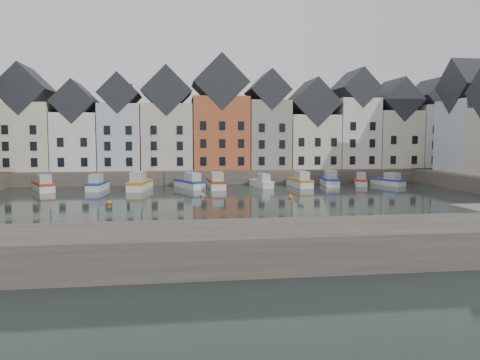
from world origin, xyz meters
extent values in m
plane|color=black|center=(0.00, 0.00, 0.00)|extent=(260.00, 260.00, 0.00)
cube|color=#463E35|center=(0.00, 30.00, 1.00)|extent=(90.00, 16.00, 2.00)
cube|color=#463E35|center=(-10.00, -22.00, 1.00)|extent=(50.00, 6.00, 2.00)
ellipsoid|color=#2B381C|center=(0.00, 56.00, -18.00)|extent=(153.60, 70.40, 64.00)
sphere|color=black|center=(-13.94, 50.93, 8.70)|extent=(5.77, 5.77, 5.77)
sphere|color=black|center=(24.86, 60.75, 8.12)|extent=(5.27, 5.27, 5.27)
sphere|color=black|center=(31.82, 54.20, 7.88)|extent=(5.07, 5.07, 5.07)
sphere|color=black|center=(14.28, 55.19, 7.82)|extent=(5.01, 5.01, 5.01)
sphere|color=black|center=(-37.67, 56.61, 6.57)|extent=(3.94, 3.94, 3.94)
sphere|color=black|center=(28.33, 60.25, 8.05)|extent=(5.21, 5.21, 5.21)
sphere|color=black|center=(1.99, 58.64, 8.32)|extent=(5.45, 5.45, 5.45)
sphere|color=black|center=(37.80, 48.31, 7.21)|extent=(4.49, 4.49, 4.49)
cube|color=beige|center=(-29.17, 28.00, 7.04)|extent=(7.67, 8.00, 10.07)
cube|color=black|center=(-29.17, 28.00, 13.97)|extent=(7.67, 8.16, 7.67)
cube|color=white|center=(-21.90, 28.00, 6.30)|extent=(6.56, 8.00, 8.61)
cube|color=black|center=(-21.90, 28.00, 12.23)|extent=(6.56, 8.16, 6.56)
cube|color=silver|center=(-15.37, 28.00, 7.01)|extent=(6.20, 8.00, 10.02)
cube|color=black|center=(-15.37, 28.00, 13.55)|extent=(6.20, 8.16, 6.20)
cube|color=beige|center=(-8.27, 28.00, 7.04)|extent=(7.70, 8.00, 10.08)
cube|color=black|center=(-8.27, 28.00, 13.98)|extent=(7.70, 8.16, 7.70)
cube|color=#B35733|center=(0.07, 28.00, 7.64)|extent=(8.69, 8.00, 11.28)
cube|color=black|center=(0.07, 28.00, 15.43)|extent=(8.69, 8.16, 8.69)
cube|color=gray|center=(7.78, 28.00, 7.39)|extent=(6.43, 8.00, 10.78)
cube|color=black|center=(7.78, 28.00, 14.37)|extent=(6.43, 8.16, 6.43)
cube|color=beige|center=(15.08, 28.00, 6.28)|extent=(7.88, 8.00, 8.56)
cube|color=black|center=(15.08, 28.00, 12.51)|extent=(7.88, 8.16, 7.88)
cube|color=silver|center=(22.42, 28.00, 7.64)|extent=(6.50, 8.00, 11.27)
cube|color=black|center=(22.42, 28.00, 14.88)|extent=(6.50, 8.16, 6.50)
cube|color=beige|center=(29.43, 28.00, 6.66)|extent=(7.23, 8.00, 9.32)
cube|color=black|center=(29.43, 28.00, 13.11)|extent=(7.23, 8.16, 7.23)
cube|color=white|center=(36.28, 28.00, 7.16)|extent=(6.18, 8.00, 10.32)
cube|color=black|center=(36.28, 28.00, 13.85)|extent=(6.18, 8.16, 6.18)
cube|color=silver|center=(36.00, 16.26, 7.19)|extent=(7.47, 8.00, 10.38)
cube|color=black|center=(36.00, 16.26, 14.36)|extent=(7.62, 8.00, 8.00)
sphere|color=#C27D16|center=(-4.00, 8.00, 0.15)|extent=(0.50, 0.50, 0.50)
sphere|color=#C27D16|center=(6.00, 5.00, 0.15)|extent=(0.50, 0.50, 0.50)
sphere|color=#C27D16|center=(-14.00, 3.00, 0.15)|extent=(0.50, 0.50, 0.50)
cube|color=silver|center=(-24.28, 17.00, 0.36)|extent=(4.22, 6.40, 1.13)
cube|color=#A33017|center=(-24.28, 17.00, 0.98)|extent=(4.37, 6.55, 0.26)
cube|color=#A2A9AA|center=(-23.90, 16.16, 1.60)|extent=(2.33, 2.85, 1.24)
cube|color=silver|center=(-17.39, 17.36, 0.35)|extent=(2.29, 6.07, 1.09)
cube|color=#213699|center=(-17.39, 17.36, 0.94)|extent=(2.40, 6.20, 0.25)
cube|color=#A2A9AA|center=(-17.47, 16.47, 1.54)|extent=(1.59, 2.49, 1.19)
cube|color=silver|center=(-11.78, 16.70, 0.40)|extent=(3.12, 7.12, 1.26)
cube|color=#C27D16|center=(-11.78, 16.70, 1.09)|extent=(3.26, 7.28, 0.29)
cube|color=#A2A9AA|center=(-11.94, 15.68, 1.78)|extent=(2.02, 2.97, 1.38)
cube|color=silver|center=(-5.17, 17.72, 0.36)|extent=(4.25, 6.34, 1.13)
cube|color=#213699|center=(-5.17, 17.72, 0.97)|extent=(4.40, 6.50, 0.26)
cube|color=#A2A9AA|center=(-4.79, 16.89, 1.59)|extent=(2.33, 2.83, 1.23)
cylinder|color=silver|center=(-5.43, 18.28, 6.14)|extent=(0.14, 0.14, 11.25)
cube|color=silver|center=(-1.51, 16.97, 0.38)|extent=(2.10, 6.50, 1.18)
cube|color=#A33017|center=(-1.51, 16.97, 1.02)|extent=(2.21, 6.63, 0.27)
cube|color=#A2A9AA|center=(-1.48, 16.00, 1.67)|extent=(1.57, 2.62, 1.29)
cube|color=silver|center=(4.99, 18.07, 0.31)|extent=(2.64, 5.55, 0.98)
cube|color=silver|center=(4.99, 18.07, 0.84)|extent=(2.74, 5.67, 0.22)
cube|color=#A2A9AA|center=(5.15, 17.28, 1.38)|extent=(1.65, 2.34, 1.07)
cube|color=silver|center=(10.44, 17.55, 0.37)|extent=(2.34, 6.43, 1.16)
cube|color=#C27D16|center=(10.44, 17.55, 1.00)|extent=(2.45, 6.56, 0.26)
cube|color=#A2A9AA|center=(10.51, 16.60, 1.63)|extent=(1.65, 2.62, 1.26)
cube|color=silver|center=(15.34, 19.00, 0.36)|extent=(2.75, 6.44, 1.14)
cube|color=#213699|center=(15.34, 19.00, 0.99)|extent=(2.87, 6.58, 0.26)
cube|color=#A2A9AA|center=(15.20, 18.07, 1.61)|extent=(1.80, 2.68, 1.25)
cube|color=silver|center=(20.02, 18.64, 0.31)|extent=(3.19, 5.48, 0.96)
cube|color=#A33017|center=(20.02, 18.64, 0.83)|extent=(3.31, 5.61, 0.22)
cube|color=#A2A9AA|center=(19.77, 17.89, 1.36)|extent=(1.84, 2.39, 1.05)
cube|color=silver|center=(23.79, 17.61, 0.31)|extent=(3.50, 5.48, 0.97)
cube|color=#213699|center=(23.79, 17.61, 0.84)|extent=(3.62, 5.61, 0.22)
cube|color=#A2A9AA|center=(24.09, 16.88, 1.36)|extent=(1.95, 2.42, 1.06)
camera|label=1|loc=(-7.13, -46.92, 6.85)|focal=35.00mm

